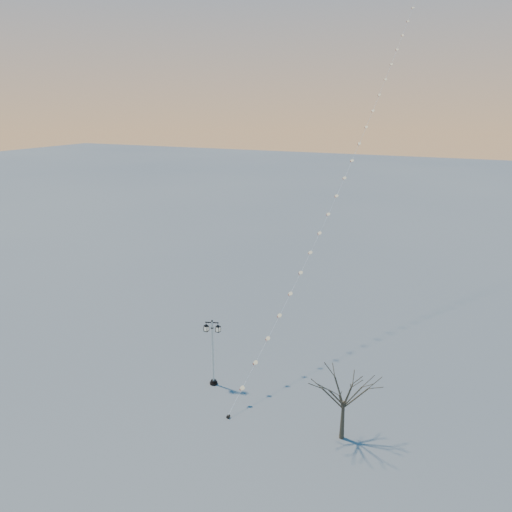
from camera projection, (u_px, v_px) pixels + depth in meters
The scene contains 4 objects.
ground at pixel (230, 400), 29.25m from camera, with size 300.00×300.00×0.00m, color slate.
street_lamp at pixel (213, 349), 30.23m from camera, with size 1.06×0.59×4.29m.
bare_tree at pixel (344, 391), 25.14m from camera, with size 2.38×2.38×3.94m.
kite_train at pixel (361, 118), 39.51m from camera, with size 3.99×40.03×31.26m.
Camera 1 is at (12.09, -22.54, 16.56)m, focal length 35.20 mm.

